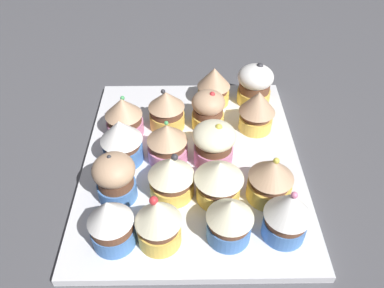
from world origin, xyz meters
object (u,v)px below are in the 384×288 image
Objects in this scene: cupcake_9 at (167,142)px; cupcake_12 at (167,109)px; cupcake_0 at (111,222)px; cupcake_4 at (115,178)px; cupcake_5 at (171,176)px; cupcake_8 at (122,139)px; cupcake_2 at (230,219)px; cupcake_16 at (255,84)px; cupcake_11 at (124,116)px; cupcake_1 at (158,221)px; cupcake_3 at (287,214)px; cupcake_15 at (214,85)px; baking_tray at (192,161)px; cupcake_6 at (219,180)px; cupcake_13 at (208,110)px; cupcake_10 at (214,143)px; cupcake_7 at (271,178)px; cupcake_14 at (257,110)px.

cupcake_12 reaches higher than cupcake_9.
cupcake_0 is 23.50cm from cupcake_12.
cupcake_4 is 16.63cm from cupcake_12.
cupcake_5 is (7.01, 7.95, -0.49)cm from cupcake_0.
cupcake_0 is 1.07× the size of cupcake_12.
cupcake_8 is 1.05× the size of cupcake_12.
cupcake_16 is at bearing 76.54° from cupcake_2.
cupcake_2 is 25.67cm from cupcake_11.
cupcake_1 is 1.00× the size of cupcake_3.
cupcake_15 is at bearing 64.71° from cupcake_0.
cupcake_12 is (-15.52, 21.91, -0.56)cm from cupcake_3.
cupcake_8 is at bearing 92.05° from cupcake_0.
baking_tray is at bearing 129.36° from cupcake_3.
cupcake_6 is 0.97× the size of cupcake_13.
cupcake_16 is (6.98, 29.18, 0.16)cm from cupcake_2.
cupcake_12 is (0.14, 22.73, -0.50)cm from cupcake_1.
cupcake_10 is (7.45, 14.25, -0.41)cm from cupcake_1.
cupcake_0 reaches higher than cupcake_4.
cupcake_4 is 31.26cm from cupcake_16.
cupcake_0 is at bearing -152.39° from cupcake_6.
cupcake_1 reaches higher than baking_tray.
cupcake_2 is (14.32, 0.59, -0.32)cm from cupcake_0.
cupcake_7 reaches higher than cupcake_6.
cupcake_10 is 17.51cm from cupcake_16.
cupcake_8 reaches higher than cupcake_15.
cupcake_0 is 1.05× the size of cupcake_14.
cupcake_13 is (6.85, 0.04, -0.12)cm from cupcake_12.
cupcake_15 is (6.95, 21.60, 0.24)cm from cupcake_5.
baking_tray is at bearing -30.33° from cupcake_11.
cupcake_13 is at bearing 49.43° from cupcake_4.
cupcake_2 is 0.93× the size of cupcake_8.
cupcake_16 is (22.31, 8.59, 0.32)cm from cupcake_11.
cupcake_3 is at bearing -50.64° from baking_tray.
cupcake_16 reaches higher than baking_tray.
cupcake_4 is at bearing -134.29° from cupcake_16.
cupcake_10 is at bearing 26.73° from cupcake_4.
baking_tray is 18.36cm from cupcake_0.
cupcake_7 reaches higher than cupcake_2.
cupcake_14 is (20.61, 22.03, -0.03)cm from cupcake_0.
cupcake_12 is 10.60cm from cupcake_15.
cupcake_7 reaches higher than cupcake_15.
cupcake_12 is (-1.19, 14.81, 0.10)cm from cupcake_5.
cupcake_10 is at bearing 121.43° from cupcake_3.
cupcake_15 reaches higher than cupcake_6.
cupcake_3 reaches higher than cupcake_14.
cupcake_3 is at bearing -58.57° from cupcake_10.
cupcake_16 is at bearing 1.69° from cupcake_15.
cupcake_10 is 1.00× the size of cupcake_12.
cupcake_10 is at bearing 94.92° from cupcake_2.
baking_tray is 8.43cm from cupcake_5.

